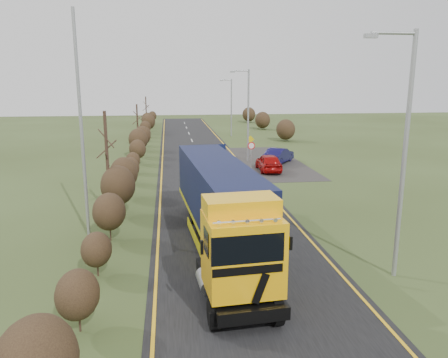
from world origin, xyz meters
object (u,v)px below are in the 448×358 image
car_blue_sedan (279,156)px  speed_sign (251,150)px  streetlight_near (402,147)px  lorry (220,202)px  car_red_hatchback (269,163)px

car_blue_sedan → speed_sign: bearing=70.1°
car_blue_sedan → streetlight_near: (-1.60, -24.46, 4.49)m
lorry → car_red_hatchback: (6.29, 17.36, -1.53)m
lorry → streetlight_near: 7.98m
car_blue_sedan → streetlight_near: 24.92m
streetlight_near → speed_sign: 22.62m
car_red_hatchback → speed_sign: (-1.29, 1.32, 0.91)m
lorry → streetlight_near: size_ratio=1.54×
lorry → car_blue_sedan: (8.08, 20.85, -1.54)m
car_red_hatchback → car_blue_sedan: car_red_hatchback is taller
streetlight_near → speed_sign: size_ratio=3.98×
lorry → car_blue_sedan: lorry is taller
car_blue_sedan → speed_sign: (-3.08, -2.18, 0.93)m
car_blue_sedan → speed_sign: size_ratio=1.87×
car_blue_sedan → streetlight_near: size_ratio=0.47×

